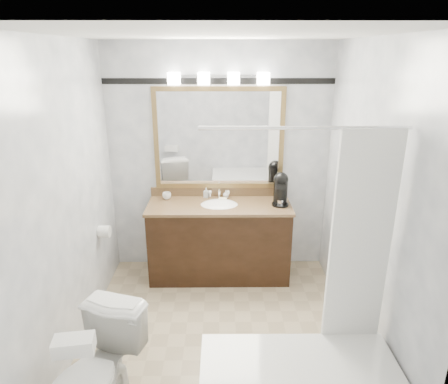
# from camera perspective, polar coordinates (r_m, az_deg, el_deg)

# --- Properties ---
(room) EXTENTS (2.42, 2.62, 2.52)m
(room) POSITION_cam_1_polar(r_m,az_deg,el_deg) (3.16, -0.77, -1.69)
(room) COLOR tan
(room) RESTS_ON ground
(vanity) EXTENTS (1.53, 0.58, 0.97)m
(vanity) POSITION_cam_1_polar(r_m,az_deg,el_deg) (4.42, -0.67, -6.70)
(vanity) COLOR black
(vanity) RESTS_ON ground
(mirror) EXTENTS (1.40, 0.04, 1.10)m
(mirror) POSITION_cam_1_polar(r_m,az_deg,el_deg) (4.32, -0.72, 7.59)
(mirror) COLOR olive
(mirror) RESTS_ON room
(vanity_light_bar) EXTENTS (1.02, 0.14, 0.12)m
(vanity_light_bar) POSITION_cam_1_polar(r_m,az_deg,el_deg) (4.18, -0.76, 15.96)
(vanity_light_bar) COLOR silver
(vanity_light_bar) RESTS_ON room
(accent_stripe) EXTENTS (2.40, 0.01, 0.06)m
(accent_stripe) POSITION_cam_1_polar(r_m,az_deg,el_deg) (4.25, -0.76, 15.57)
(accent_stripe) COLOR black
(accent_stripe) RESTS_ON room
(tp_roll) EXTENTS (0.11, 0.12, 0.12)m
(tp_roll) POSITION_cam_1_polar(r_m,az_deg,el_deg) (4.15, -16.72, -5.43)
(tp_roll) COLOR white
(tp_roll) RESTS_ON room
(toilet) EXTENTS (0.66, 0.87, 0.79)m
(toilet) POSITION_cam_1_polar(r_m,az_deg,el_deg) (2.96, -18.18, -24.07)
(toilet) COLOR white
(toilet) RESTS_ON ground
(tissue_box) EXTENTS (0.24, 0.15, 0.09)m
(tissue_box) POSITION_cam_1_polar(r_m,az_deg,el_deg) (2.53, -20.66, -19.77)
(tissue_box) COLOR white
(tissue_box) RESTS_ON toilet
(coffee_maker) EXTENTS (0.18, 0.23, 0.34)m
(coffee_maker) POSITION_cam_1_polar(r_m,az_deg,el_deg) (4.25, 8.10, 0.59)
(coffee_maker) COLOR black
(coffee_maker) RESTS_ON vanity
(cup_left) EXTENTS (0.12, 0.12, 0.07)m
(cup_left) POSITION_cam_1_polar(r_m,az_deg,el_deg) (4.43, -8.18, -0.54)
(cup_left) COLOR white
(cup_left) RESTS_ON vanity
(soap_bottle_a) EXTENTS (0.06, 0.06, 0.11)m
(soap_bottle_a) POSITION_cam_1_polar(r_m,az_deg,el_deg) (4.44, -2.57, -0.07)
(soap_bottle_a) COLOR white
(soap_bottle_a) RESTS_ON vanity
(soap_bottle_b) EXTENTS (0.08, 0.08, 0.08)m
(soap_bottle_b) POSITION_cam_1_polar(r_m,az_deg,el_deg) (4.43, 0.29, -0.29)
(soap_bottle_b) COLOR white
(soap_bottle_b) RESTS_ON vanity
(soap_bar) EXTENTS (0.09, 0.07, 0.03)m
(soap_bar) POSITION_cam_1_polar(r_m,az_deg,el_deg) (4.36, -0.20, -1.04)
(soap_bar) COLOR #ECE9C2
(soap_bar) RESTS_ON vanity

